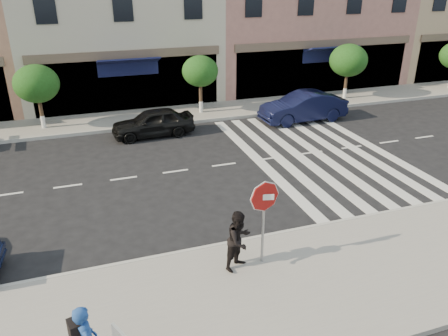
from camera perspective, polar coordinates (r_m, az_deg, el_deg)
ground at (r=13.70m, az=-2.55°, el=-7.07°), size 120.00×120.00×0.00m
sidewalk_near at (r=10.78m, az=3.35°, el=-16.58°), size 60.00×4.50×0.15m
sidewalk_far at (r=23.57m, az=-10.22°, el=6.48°), size 60.00×3.00×0.15m
building_centre at (r=28.44m, az=-14.25°, el=20.31°), size 11.00×9.00×11.00m
street_tree_wb at (r=22.65m, az=-23.30°, el=10.05°), size 2.10×2.10×3.06m
street_tree_c at (r=23.41m, az=-3.13°, el=12.48°), size 1.90×1.90×3.04m
street_tree_ea at (r=27.20m, az=15.94°, el=13.35°), size 2.20×2.20×3.19m
stop_sign at (r=10.88m, az=5.29°, el=-4.73°), size 0.81×0.24×2.35m
walker at (r=11.13m, az=2.00°, el=-9.39°), size 0.98×0.92×1.61m
car_far_mid at (r=20.87m, az=-9.26°, el=5.88°), size 3.89×1.71×1.30m
car_far_right at (r=23.12m, az=10.29°, el=7.86°), size 4.58×1.76×1.49m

